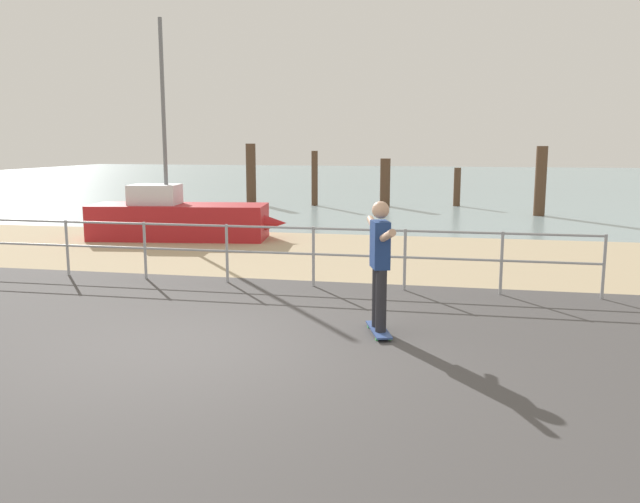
# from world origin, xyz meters

# --- Properties ---
(ground_plane) EXTENTS (24.00, 10.00, 0.04)m
(ground_plane) POSITION_xyz_m (0.00, -1.00, 0.00)
(ground_plane) COLOR #474444
(ground_plane) RESTS_ON ground
(beach_strip) EXTENTS (24.00, 6.00, 0.04)m
(beach_strip) POSITION_xyz_m (0.00, 7.00, 0.00)
(beach_strip) COLOR tan
(beach_strip) RESTS_ON ground
(sea_surface) EXTENTS (72.00, 50.00, 0.04)m
(sea_surface) POSITION_xyz_m (0.00, 35.00, 0.00)
(sea_surface) COLOR #849EA3
(sea_surface) RESTS_ON ground
(railing_fence) EXTENTS (12.45, 0.05, 1.05)m
(railing_fence) POSITION_xyz_m (-1.01, 3.60, 0.70)
(railing_fence) COLOR #9EA0A5
(railing_fence) RESTS_ON ground
(sailboat) EXTENTS (5.05, 1.98, 5.44)m
(sailboat) POSITION_xyz_m (-3.82, 8.36, 0.52)
(sailboat) COLOR #B21E23
(sailboat) RESTS_ON ground
(skateboard) EXTENTS (0.43, 0.82, 0.08)m
(skateboard) POSITION_xyz_m (1.95, 1.01, 0.07)
(skateboard) COLOR #334C8C
(skateboard) RESTS_ON ground
(skateboarder) EXTENTS (0.52, 1.41, 1.65)m
(skateboarder) POSITION_xyz_m (1.95, 1.01, 1.02)
(skateboarder) COLOR #26262B
(skateboarder) RESTS_ON skateboard
(groyne_post_0) EXTENTS (0.39, 0.39, 2.39)m
(groyne_post_0) POSITION_xyz_m (-5.16, 18.17, 1.20)
(groyne_post_0) COLOR #513826
(groyne_post_0) RESTS_ON ground
(groyne_post_1) EXTENTS (0.24, 0.24, 2.12)m
(groyne_post_1) POSITION_xyz_m (-2.45, 17.73, 1.06)
(groyne_post_1) COLOR #513826
(groyne_post_1) RESTS_ON ground
(groyne_post_2) EXTENTS (0.39, 0.39, 1.84)m
(groyne_post_2) POSITION_xyz_m (0.25, 17.98, 0.92)
(groyne_post_2) COLOR #513826
(groyne_post_2) RESTS_ON ground
(groyne_post_3) EXTENTS (0.26, 0.26, 1.49)m
(groyne_post_3) POSITION_xyz_m (2.96, 18.60, 0.74)
(groyne_post_3) COLOR #513826
(groyne_post_3) RESTS_ON ground
(groyne_post_4) EXTENTS (0.37, 0.37, 2.33)m
(groyne_post_4) POSITION_xyz_m (5.66, 15.76, 1.16)
(groyne_post_4) COLOR #513826
(groyne_post_4) RESTS_ON ground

